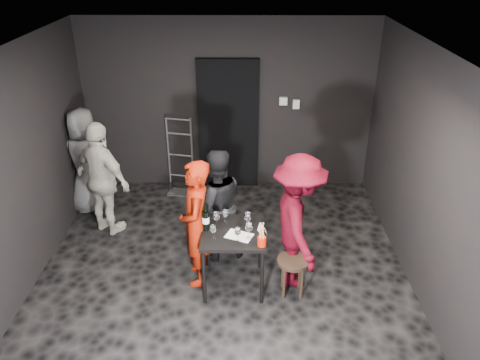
{
  "coord_description": "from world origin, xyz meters",
  "views": [
    {
      "loc": [
        0.25,
        -4.49,
        3.68
      ],
      "look_at": [
        0.21,
        0.25,
        1.22
      ],
      "focal_mm": 35.0,
      "sensor_mm": 36.0,
      "label": 1
    }
  ],
  "objects_px": {
    "wine_bottle": "(206,220)",
    "man_maroon": "(298,217)",
    "breadstick_cup": "(262,235)",
    "tasting_table": "(233,238)",
    "bystander_cream": "(102,176)",
    "woman_black": "(216,206)",
    "hand_truck": "(182,179)",
    "stool": "(293,266)",
    "bystander_grey": "(86,159)",
    "server_red": "(196,222)"
  },
  "relations": [
    {
      "from": "tasting_table",
      "to": "man_maroon",
      "type": "distance_m",
      "value": 0.77
    },
    {
      "from": "tasting_table",
      "to": "woman_black",
      "type": "bearing_deg",
      "value": 111.04
    },
    {
      "from": "stool",
      "to": "breadstick_cup",
      "type": "distance_m",
      "value": 0.63
    },
    {
      "from": "man_maroon",
      "to": "bystander_grey",
      "type": "height_order",
      "value": "man_maroon"
    },
    {
      "from": "server_red",
      "to": "man_maroon",
      "type": "bearing_deg",
      "value": 84.93
    },
    {
      "from": "man_maroon",
      "to": "breadstick_cup",
      "type": "distance_m",
      "value": 0.55
    },
    {
      "from": "hand_truck",
      "to": "stool",
      "type": "xyz_separation_m",
      "value": [
        1.57,
        -2.45,
        0.16
      ]
    },
    {
      "from": "bystander_cream",
      "to": "tasting_table",
      "type": "bearing_deg",
      "value": -179.34
    },
    {
      "from": "bystander_cream",
      "to": "breadstick_cup",
      "type": "xyz_separation_m",
      "value": [
        2.08,
        -1.41,
        0.02
      ]
    },
    {
      "from": "stool",
      "to": "server_red",
      "type": "relative_size",
      "value": 0.29
    },
    {
      "from": "server_red",
      "to": "bystander_cream",
      "type": "bearing_deg",
      "value": -132.12
    },
    {
      "from": "tasting_table",
      "to": "bystander_grey",
      "type": "height_order",
      "value": "bystander_grey"
    },
    {
      "from": "server_red",
      "to": "breadstick_cup",
      "type": "height_order",
      "value": "server_red"
    },
    {
      "from": "wine_bottle",
      "to": "stool",
      "type": "bearing_deg",
      "value": -10.35
    },
    {
      "from": "server_red",
      "to": "wine_bottle",
      "type": "relative_size",
      "value": 4.87
    },
    {
      "from": "hand_truck",
      "to": "bystander_cream",
      "type": "height_order",
      "value": "bystander_cream"
    },
    {
      "from": "bystander_cream",
      "to": "bystander_grey",
      "type": "height_order",
      "value": "bystander_cream"
    },
    {
      "from": "man_maroon",
      "to": "wine_bottle",
      "type": "bearing_deg",
      "value": 84.97
    },
    {
      "from": "hand_truck",
      "to": "man_maroon",
      "type": "height_order",
      "value": "man_maroon"
    },
    {
      "from": "man_maroon",
      "to": "bystander_grey",
      "type": "distance_m",
      "value": 3.32
    },
    {
      "from": "hand_truck",
      "to": "server_red",
      "type": "xyz_separation_m",
      "value": [
        0.46,
        -2.2,
        0.59
      ]
    },
    {
      "from": "stool",
      "to": "bystander_cream",
      "type": "distance_m",
      "value": 2.81
    },
    {
      "from": "man_maroon",
      "to": "hand_truck",
      "type": "bearing_deg",
      "value": 28.16
    },
    {
      "from": "woman_black",
      "to": "hand_truck",
      "type": "bearing_deg",
      "value": -86.22
    },
    {
      "from": "wine_bottle",
      "to": "man_maroon",
      "type": "bearing_deg",
      "value": 3.07
    },
    {
      "from": "stool",
      "to": "breadstick_cup",
      "type": "bearing_deg",
      "value": -161.68
    },
    {
      "from": "man_maroon",
      "to": "breadstick_cup",
      "type": "xyz_separation_m",
      "value": [
        -0.42,
        -0.36,
        -0.01
      ]
    },
    {
      "from": "woman_black",
      "to": "tasting_table",
      "type": "bearing_deg",
      "value": 93.55
    },
    {
      "from": "breadstick_cup",
      "to": "hand_truck",
      "type": "bearing_deg",
      "value": 115.09
    },
    {
      "from": "bystander_grey",
      "to": "wine_bottle",
      "type": "relative_size",
      "value": 5.09
    },
    {
      "from": "hand_truck",
      "to": "wine_bottle",
      "type": "relative_size",
      "value": 3.73
    },
    {
      "from": "wine_bottle",
      "to": "bystander_grey",
      "type": "bearing_deg",
      "value": 137.75
    },
    {
      "from": "hand_truck",
      "to": "breadstick_cup",
      "type": "bearing_deg",
      "value": -53.35
    },
    {
      "from": "man_maroon",
      "to": "breadstick_cup",
      "type": "relative_size",
      "value": 6.07
    },
    {
      "from": "woman_black",
      "to": "bystander_grey",
      "type": "height_order",
      "value": "bystander_grey"
    },
    {
      "from": "tasting_table",
      "to": "bystander_cream",
      "type": "height_order",
      "value": "bystander_cream"
    },
    {
      "from": "hand_truck",
      "to": "server_red",
      "type": "height_order",
      "value": "server_red"
    },
    {
      "from": "hand_truck",
      "to": "bystander_cream",
      "type": "relative_size",
      "value": 0.72
    },
    {
      "from": "bystander_grey",
      "to": "hand_truck",
      "type": "bearing_deg",
      "value": -163.91
    },
    {
      "from": "bystander_grey",
      "to": "breadstick_cup",
      "type": "xyz_separation_m",
      "value": [
        2.47,
        -1.99,
        0.04
      ]
    },
    {
      "from": "wine_bottle",
      "to": "breadstick_cup",
      "type": "bearing_deg",
      "value": -25.9
    },
    {
      "from": "man_maroon",
      "to": "wine_bottle",
      "type": "relative_size",
      "value": 5.37
    },
    {
      "from": "tasting_table",
      "to": "server_red",
      "type": "bearing_deg",
      "value": 166.81
    },
    {
      "from": "server_red",
      "to": "stool",
      "type": "bearing_deg",
      "value": 72.87
    },
    {
      "from": "breadstick_cup",
      "to": "bystander_grey",
      "type": "bearing_deg",
      "value": 141.25
    },
    {
      "from": "stool",
      "to": "man_maroon",
      "type": "relative_size",
      "value": 0.26
    },
    {
      "from": "man_maroon",
      "to": "bystander_cream",
      "type": "bearing_deg",
      "value": 59.15
    },
    {
      "from": "stool",
      "to": "server_red",
      "type": "xyz_separation_m",
      "value": [
        -1.1,
        0.25,
        0.43
      ]
    },
    {
      "from": "tasting_table",
      "to": "bystander_cream",
      "type": "relative_size",
      "value": 0.43
    },
    {
      "from": "tasting_table",
      "to": "bystander_cream",
      "type": "distance_m",
      "value": 2.12
    }
  ]
}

